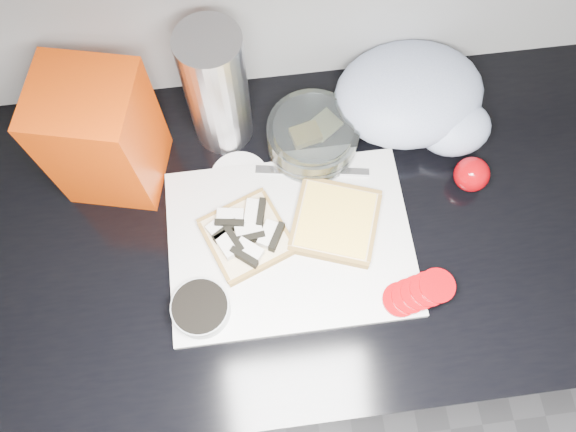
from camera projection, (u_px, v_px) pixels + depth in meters
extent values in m
cube|color=black|center=(309.00, 290.00, 1.39)|extent=(3.50, 0.60, 0.86)
cube|color=black|center=(318.00, 224.00, 0.97)|extent=(3.50, 0.64, 0.04)
cube|color=silver|center=(290.00, 243.00, 0.93)|extent=(0.40, 0.30, 0.01)
cube|color=#C8B88D|center=(247.00, 236.00, 0.92)|extent=(0.16, 0.16, 0.02)
cube|color=silver|center=(221.00, 226.00, 0.91)|extent=(0.05, 0.04, 0.02)
cube|color=black|center=(221.00, 226.00, 0.91)|extent=(0.05, 0.03, 0.02)
cube|color=silver|center=(230.00, 217.00, 0.91)|extent=(0.05, 0.03, 0.02)
cube|color=black|center=(230.00, 217.00, 0.91)|extent=(0.05, 0.02, 0.02)
cube|color=silver|center=(253.00, 213.00, 0.92)|extent=(0.03, 0.05, 0.02)
cube|color=black|center=(253.00, 213.00, 0.92)|extent=(0.02, 0.05, 0.02)
cube|color=silver|center=(227.00, 245.00, 0.89)|extent=(0.04, 0.05, 0.02)
cube|color=black|center=(227.00, 245.00, 0.89)|extent=(0.03, 0.05, 0.02)
cube|color=silver|center=(249.00, 231.00, 0.90)|extent=(0.05, 0.03, 0.02)
cube|color=black|center=(249.00, 231.00, 0.90)|extent=(0.05, 0.02, 0.02)
cube|color=silver|center=(269.00, 234.00, 0.90)|extent=(0.04, 0.05, 0.02)
cube|color=black|center=(269.00, 234.00, 0.90)|extent=(0.03, 0.05, 0.02)
cube|color=silver|center=(249.00, 251.00, 0.89)|extent=(0.05, 0.05, 0.02)
cube|color=black|center=(249.00, 251.00, 0.89)|extent=(0.04, 0.04, 0.02)
cube|color=#C8B88D|center=(335.00, 221.00, 0.93)|extent=(0.17, 0.17, 0.02)
cube|color=#FFCD4B|center=(336.00, 219.00, 0.92)|extent=(0.15, 0.15, 0.00)
cylinder|color=#9F0309|center=(400.00, 300.00, 0.88)|extent=(0.08, 0.08, 0.01)
cylinder|color=#9F0309|center=(409.00, 296.00, 0.88)|extent=(0.07, 0.07, 0.01)
cylinder|color=#9F0309|center=(419.00, 293.00, 0.88)|extent=(0.07, 0.07, 0.01)
cylinder|color=#9F0309|center=(428.00, 289.00, 0.88)|extent=(0.06, 0.06, 0.01)
cylinder|color=#9F0309|center=(437.00, 286.00, 0.87)|extent=(0.06, 0.06, 0.01)
cube|color=silver|center=(294.00, 171.00, 0.97)|extent=(0.13, 0.04, 0.00)
cube|color=silver|center=(351.00, 172.00, 0.97)|extent=(0.06, 0.02, 0.01)
cylinder|color=#9FA4A4|center=(202.00, 309.00, 0.87)|extent=(0.09, 0.09, 0.04)
cylinder|color=black|center=(200.00, 307.00, 0.85)|extent=(0.09, 0.09, 0.01)
cylinder|color=silver|center=(240.00, 178.00, 0.98)|extent=(0.12, 0.12, 0.01)
cylinder|color=silver|center=(312.00, 138.00, 0.97)|extent=(0.16, 0.16, 0.07)
cube|color=#FFCD4B|center=(305.00, 141.00, 0.97)|extent=(0.06, 0.05, 0.04)
cube|color=#FFE798|center=(323.00, 134.00, 0.99)|extent=(0.07, 0.07, 0.01)
cube|color=red|center=(103.00, 136.00, 0.88)|extent=(0.18, 0.17, 0.24)
cylinder|color=#B2B3B7|center=(217.00, 90.00, 0.90)|extent=(0.10, 0.10, 0.24)
ellipsoid|color=silver|center=(409.00, 94.00, 0.98)|extent=(0.28, 0.23, 0.12)
ellipsoid|color=silver|center=(454.00, 128.00, 0.97)|extent=(0.14, 0.12, 0.08)
sphere|color=#9F0309|center=(472.00, 174.00, 0.95)|extent=(0.06, 0.06, 0.06)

